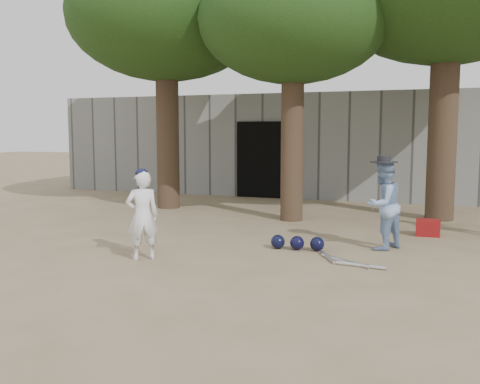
% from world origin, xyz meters
% --- Properties ---
extents(ground, '(70.00, 70.00, 0.00)m').
position_xyz_m(ground, '(0.00, 0.00, 0.00)').
color(ground, '#937C5E').
rests_on(ground, ground).
extents(boy_player, '(0.58, 0.55, 1.33)m').
position_xyz_m(boy_player, '(-0.55, -0.06, 0.66)').
color(boy_player, white).
rests_on(boy_player, ground).
extents(spectator_blue, '(0.83, 0.89, 1.45)m').
position_xyz_m(spectator_blue, '(2.72, 1.92, 0.72)').
color(spectator_blue, '#83A2CB').
rests_on(spectator_blue, ground).
extents(red_bag, '(0.43, 0.33, 0.30)m').
position_xyz_m(red_bag, '(3.40, 3.37, 0.15)').
color(red_bag, maroon).
rests_on(red_bag, ground).
extents(back_building, '(16.00, 5.24, 3.00)m').
position_xyz_m(back_building, '(-0.00, 10.33, 1.50)').
color(back_building, gray).
rests_on(back_building, ground).
extents(helmet_row, '(0.87, 0.28, 0.23)m').
position_xyz_m(helmet_row, '(1.45, 1.38, 0.11)').
color(helmet_row, black).
rests_on(helmet_row, ground).
extents(bat_pile, '(1.09, 0.78, 0.06)m').
position_xyz_m(bat_pile, '(2.29, 0.77, 0.03)').
color(bat_pile, silver).
rests_on(bat_pile, ground).
extents(tree_row, '(11.40, 5.80, 6.69)m').
position_xyz_m(tree_row, '(0.74, 5.02, 4.69)').
color(tree_row, brown).
rests_on(tree_row, ground).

